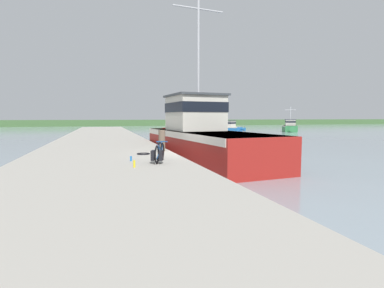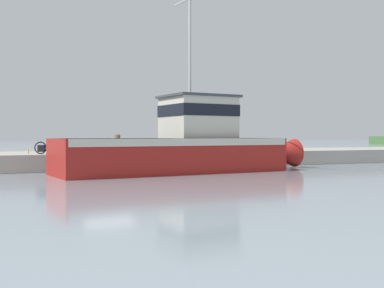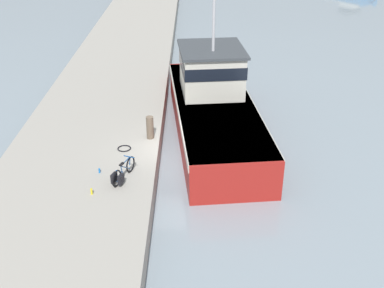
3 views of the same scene
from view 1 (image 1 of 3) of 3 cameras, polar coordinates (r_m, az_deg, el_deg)
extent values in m
plane|color=#84939E|center=(14.06, -0.12, -5.11)|extent=(320.00, 320.00, 0.00)
cube|color=#A39E93|center=(13.42, -16.76, -3.91)|extent=(6.34, 80.00, 0.88)
cube|color=#426638|center=(96.61, 3.88, 4.13)|extent=(180.00, 5.00, 1.77)
cube|color=maroon|center=(17.14, 2.48, -0.41)|extent=(4.65, 11.84, 1.70)
cone|color=maroon|center=(23.47, -4.54, 1.06)|extent=(1.81, 2.23, 1.61)
cube|color=beige|center=(17.08, 2.49, 1.86)|extent=(4.70, 11.61, 0.34)
cube|color=beige|center=(18.38, 0.60, 5.82)|extent=(3.11, 3.42, 2.05)
cube|color=black|center=(18.38, 0.60, 6.94)|extent=(3.17, 3.49, 0.58)
cube|color=#3D4247|center=(18.42, 0.60, 9.21)|extent=(3.36, 3.70, 0.12)
cylinder|color=#B2B2B7|center=(18.53, 1.22, 19.59)|extent=(0.14, 0.14, 6.52)
cylinder|color=#B2B2B7|center=(19.00, 1.23, 24.35)|extent=(3.16, 0.41, 0.10)
cube|color=#236BB2|center=(55.62, 6.54, 2.88)|extent=(5.08, 5.81, 0.76)
cone|color=#236BB2|center=(54.03, 9.58, 2.78)|extent=(1.18, 1.24, 0.72)
cube|color=beige|center=(55.61, 6.54, 3.19)|extent=(5.05, 5.74, 0.15)
cube|color=beige|center=(55.24, 7.18, 3.81)|extent=(2.36, 2.33, 1.06)
cube|color=black|center=(55.24, 7.18, 4.00)|extent=(2.41, 2.38, 0.30)
cube|color=#3D4247|center=(55.23, 7.19, 4.42)|extent=(2.55, 2.52, 0.12)
cube|color=#337F47|center=(55.33, 18.09, 2.81)|extent=(3.78, 4.84, 1.07)
cone|color=#337F47|center=(52.77, 18.50, 2.71)|extent=(1.26, 1.16, 1.02)
cube|color=beige|center=(55.32, 18.11, 3.26)|extent=(3.77, 4.78, 0.21)
cube|color=beige|center=(54.76, 18.21, 3.86)|extent=(1.97, 1.77, 0.97)
cube|color=black|center=(54.76, 18.21, 4.03)|extent=(2.01, 1.80, 0.27)
cube|color=#3D4247|center=(54.75, 18.22, 4.43)|extent=(2.13, 1.91, 0.12)
cylinder|color=#B2B2B7|center=(54.93, 18.23, 5.62)|extent=(0.14, 0.14, 2.17)
cylinder|color=#B2B2B7|center=(54.94, 18.24, 6.19)|extent=(1.68, 0.90, 0.10)
torus|color=black|center=(10.46, -6.71, -2.03)|extent=(0.28, 0.62, 0.64)
torus|color=black|center=(11.51, -5.68, -1.37)|extent=(0.28, 0.62, 0.64)
cylinder|color=navy|center=(10.64, -6.52, -2.30)|extent=(0.16, 0.35, 0.18)
cylinder|color=navy|center=(10.84, -6.31, -1.26)|extent=(0.08, 0.15, 0.49)
cylinder|color=navy|center=(10.66, -6.48, -0.98)|extent=(0.21, 0.46, 0.37)
cylinder|color=navy|center=(11.11, -6.04, -1.14)|extent=(0.28, 0.65, 0.49)
cylinder|color=navy|center=(11.14, -6.00, 0.12)|extent=(0.23, 0.53, 0.05)
cylinder|color=navy|center=(11.46, -5.72, -0.59)|extent=(0.07, 0.11, 0.33)
cylinder|color=navy|center=(11.41, -5.76, 0.45)|extent=(0.42, 0.19, 0.04)
cube|color=black|center=(10.84, -6.30, 0.18)|extent=(0.18, 0.26, 0.05)
cube|color=black|center=(10.54, -7.40, -2.16)|extent=(0.23, 0.34, 0.35)
cube|color=black|center=(10.49, -5.90, -2.18)|extent=(0.23, 0.34, 0.35)
cylinder|color=brown|center=(14.36, -5.76, 0.66)|extent=(0.32, 0.32, 1.01)
torus|color=black|center=(13.26, -9.24, -1.85)|extent=(0.57, 0.57, 0.05)
cylinder|color=blue|center=(11.29, -11.55, -2.74)|extent=(0.07, 0.07, 0.18)
cylinder|color=yellow|center=(9.84, -10.94, -3.74)|extent=(0.07, 0.07, 0.23)
camera|label=2|loc=(28.79, 58.29, 1.33)|focal=45.00mm
camera|label=3|loc=(10.30, 123.93, 48.44)|focal=45.00mm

